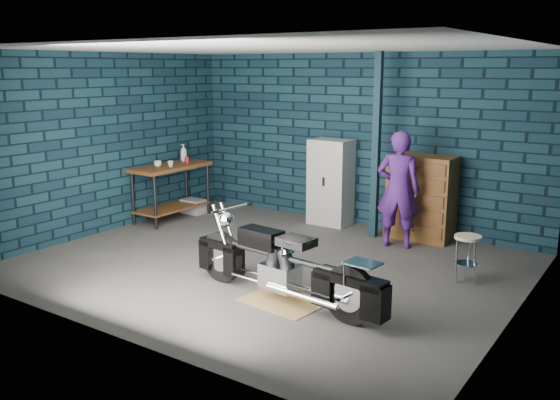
% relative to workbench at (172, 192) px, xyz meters
% --- Properties ---
extents(ground, '(6.00, 6.00, 0.00)m').
position_rel_workbench_xyz_m(ground, '(2.68, -1.03, -0.46)').
color(ground, '#4F4C49').
rests_on(ground, ground).
extents(room_walls, '(6.02, 5.01, 2.71)m').
position_rel_workbench_xyz_m(room_walls, '(2.68, -0.48, 1.45)').
color(room_walls, '#0D222E').
rests_on(room_walls, ground).
extents(support_post, '(0.10, 0.10, 2.70)m').
position_rel_workbench_xyz_m(support_post, '(3.23, 0.92, 0.90)').
color(support_post, '#102632').
rests_on(support_post, ground).
extents(workbench, '(0.60, 1.40, 0.91)m').
position_rel_workbench_xyz_m(workbench, '(0.00, 0.00, 0.00)').
color(workbench, brown).
rests_on(workbench, ground).
extents(drip_mat, '(0.92, 0.73, 0.01)m').
position_rel_workbench_xyz_m(drip_mat, '(3.53, -1.93, -0.45)').
color(drip_mat, olive).
rests_on(drip_mat, ground).
extents(motorcycle, '(2.19, 0.82, 0.94)m').
position_rel_workbench_xyz_m(motorcycle, '(3.53, -1.93, 0.02)').
color(motorcycle, black).
rests_on(motorcycle, ground).
extents(person, '(0.68, 0.53, 1.64)m').
position_rel_workbench_xyz_m(person, '(3.71, 0.65, 0.37)').
color(person, '#4C2078').
rests_on(person, ground).
extents(storage_bin, '(0.39, 0.28, 0.24)m').
position_rel_workbench_xyz_m(storage_bin, '(0.02, 0.50, -0.33)').
color(storage_bin, gray).
rests_on(storage_bin, ground).
extents(locker, '(0.64, 0.46, 1.37)m').
position_rel_workbench_xyz_m(locker, '(2.33, 1.20, 0.23)').
color(locker, beige).
rests_on(locker, ground).
extents(tool_chest, '(0.93, 0.51, 1.24)m').
position_rel_workbench_xyz_m(tool_chest, '(3.84, 1.20, 0.16)').
color(tool_chest, brown).
rests_on(tool_chest, ground).
extents(shop_stool, '(0.41, 0.41, 0.57)m').
position_rel_workbench_xyz_m(shop_stool, '(4.97, -0.23, -0.17)').
color(shop_stool, beige).
rests_on(shop_stool, ground).
extents(cup_a, '(0.13, 0.13, 0.10)m').
position_rel_workbench_xyz_m(cup_a, '(-0.05, -0.24, 0.50)').
color(cup_a, beige).
rests_on(cup_a, workbench).
extents(cup_b, '(0.12, 0.12, 0.09)m').
position_rel_workbench_xyz_m(cup_b, '(0.11, -0.11, 0.50)').
color(cup_b, beige).
rests_on(cup_b, workbench).
extents(mug_red, '(0.09, 0.09, 0.11)m').
position_rel_workbench_xyz_m(mug_red, '(0.11, 0.27, 0.51)').
color(mug_red, maroon).
rests_on(mug_red, workbench).
extents(bottle, '(0.14, 0.14, 0.29)m').
position_rel_workbench_xyz_m(bottle, '(-0.11, 0.43, 0.60)').
color(bottle, gray).
rests_on(bottle, workbench).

